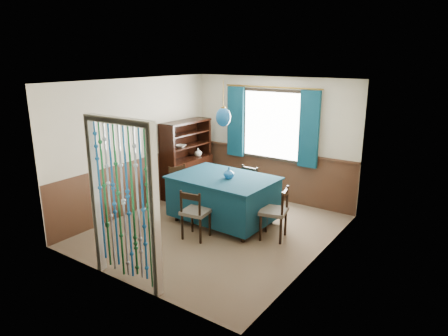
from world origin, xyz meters
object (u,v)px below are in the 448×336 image
Objects in this scene: chair_right at (275,212)px; bowl_shelf at (181,146)px; chair_near at (195,213)px; sideboard at (187,169)px; pendant_lamp at (223,117)px; chair_left at (181,186)px; vase_table at (229,173)px; vase_sideboard at (198,152)px; chair_far at (245,188)px; dining_table at (223,197)px.

bowl_shelf is at bearing 62.61° from chair_right.
chair_near is at bearing 110.95° from chair_right.
sideboard is 2.15m from pendant_lamp.
chair_left is 3.80× the size of bowl_shelf.
vase_sideboard is at bearing 144.29° from vase_table.
sideboard is at bearing 1.42° from chair_far.
vase_sideboard is (-1.43, 0.38, 0.44)m from chair_far.
vase_table reaches higher than vase_sideboard.
chair_near is at bearing -88.71° from dining_table.
sideboard reaches higher than bowl_shelf.
dining_table reaches higher than chair_near.
bowl_shelf is at bearing 128.20° from chair_near.
pendant_lamp reaches higher than chair_far.
pendant_lamp is at bearing -67.86° from dining_table.
pendant_lamp is at bearing -21.04° from bowl_shelf.
vase_sideboard is (-1.43, 1.11, 0.41)m from dining_table.
vase_table is (1.19, -0.11, 0.49)m from chair_left.
chair_right is at bearing 26.09° from chair_near.
dining_table is at bearing 81.20° from chair_near.
sideboard is at bearing 124.68° from chair_near.
vase_table is (0.13, -0.01, -0.96)m from pendant_lamp.
chair_left is 0.53× the size of sideboard.
pendant_lamp reaches higher than chair_left.
dining_table is 1.86m from vase_sideboard.
chair_left reaches higher than chair_near.
chair_near is 1.10× the size of pendant_lamp.
vase_table is 0.89× the size of vase_sideboard.
vase_sideboard is (-2.50, 1.17, 0.43)m from chair_right.
vase_table is at bearing 72.02° from chair_near.
chair_far is at bearing 89.87° from pendant_lamp.
chair_right is 2.70m from sideboard.
dining_table is 1.41m from pendant_lamp.
chair_far is 1.62m from pendant_lamp.
sideboard is (-1.49, 1.59, 0.12)m from chair_near.
bowl_shelf is (0.06, -0.24, 0.56)m from sideboard.
pendant_lamp is (0.00, 0.80, 1.45)m from chair_near.
bowl_shelf is (-0.37, 0.46, 0.67)m from chair_left.
chair_far is at bearing -0.67° from sideboard.
vase_sideboard is (-0.37, 1.01, 0.45)m from chair_left.
sideboard is 1.85m from vase_table.
vase_table reaches higher than chair_near.
bowl_shelf is (-1.43, 0.55, -0.78)m from pendant_lamp.
vase_table is at bearing -6.57° from pendant_lamp.
dining_table is at bearing -21.04° from bowl_shelf.
chair_left is 4.84× the size of vase_table.
dining_table is 2.07× the size of chair_right.
vase_table is (1.62, -0.81, 0.38)m from sideboard.
dining_table is 0.80m from chair_near.
pendant_lamp reaches higher than dining_table.
vase_sideboard reaches higher than chair_left.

